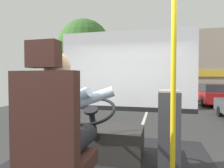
# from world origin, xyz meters

# --- Properties ---
(ground) EXTENTS (18.00, 44.00, 0.06)m
(ground) POSITION_xyz_m (0.00, 8.80, -0.02)
(ground) COLOR #363636
(driver_seat) EXTENTS (0.48, 0.48, 1.33)m
(driver_seat) POSITION_xyz_m (-0.14, -0.58, 1.31)
(driver_seat) COLOR black
(driver_seat) RESTS_ON bus_floor
(bus_driver) EXTENTS (0.77, 0.56, 0.81)m
(bus_driver) POSITION_xyz_m (-0.14, -0.46, 1.50)
(bus_driver) COLOR black
(bus_driver) RESTS_ON driver_seat
(steering_console) EXTENTS (1.10, 0.99, 0.84)m
(steering_console) POSITION_xyz_m (-0.14, 0.63, 0.97)
(steering_console) COLOR #282623
(steering_console) RESTS_ON bus_floor
(handrail_pole) EXTENTS (0.04, 0.04, 1.95)m
(handrail_pole) POSITION_xyz_m (0.73, -0.12, 1.72)
(handrail_pole) COLOR gold
(handrail_pole) RESTS_ON bus_floor
(fare_box) EXTENTS (0.24, 0.28, 0.94)m
(fare_box) POSITION_xyz_m (0.72, 0.43, 1.21)
(fare_box) COLOR #333338
(fare_box) RESTS_ON bus_floor
(windshield_panel) EXTENTS (2.50, 0.08, 1.48)m
(windshield_panel) POSITION_xyz_m (0.00, 1.62, 1.79)
(windshield_panel) COLOR silver
(street_tree) EXTENTS (3.19, 3.19, 5.36)m
(street_tree) POSITION_xyz_m (-3.81, 8.93, 3.75)
(street_tree) COLOR #4C3828
(street_tree) RESTS_ON ground
(shop_building) EXTENTS (13.48, 6.10, 6.27)m
(shop_building) POSITION_xyz_m (4.77, 19.72, 3.14)
(shop_building) COLOR gray
(shop_building) RESTS_ON ground
(parked_car_red) EXTENTS (1.96, 4.41, 1.42)m
(parked_car_red) POSITION_xyz_m (4.23, 12.31, 0.73)
(parked_car_red) COLOR maroon
(parked_car_red) RESTS_ON ground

